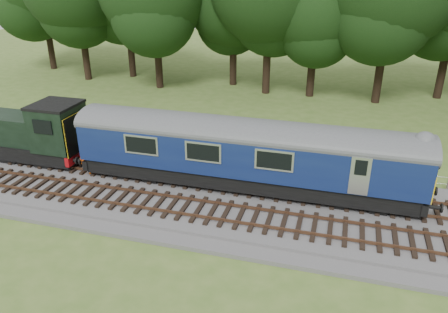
% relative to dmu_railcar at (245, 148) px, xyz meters
% --- Properties ---
extents(ground, '(120.00, 120.00, 0.00)m').
position_rel_dmu_railcar_xyz_m(ground, '(2.64, -1.40, -2.61)').
color(ground, '#4B6B27').
rests_on(ground, ground).
extents(ballast, '(70.00, 7.00, 0.35)m').
position_rel_dmu_railcar_xyz_m(ballast, '(2.64, -1.40, -2.43)').
color(ballast, '#4C4C4F').
rests_on(ballast, ground).
extents(track_north, '(67.20, 2.40, 0.21)m').
position_rel_dmu_railcar_xyz_m(track_north, '(2.64, -0.00, -2.19)').
color(track_north, black).
rests_on(track_north, ballast).
extents(track_south, '(67.20, 2.40, 0.21)m').
position_rel_dmu_railcar_xyz_m(track_south, '(2.64, -3.00, -2.19)').
color(track_south, black).
rests_on(track_south, ballast).
extents(fence, '(64.00, 0.12, 1.00)m').
position_rel_dmu_railcar_xyz_m(fence, '(2.64, 3.10, -2.61)').
color(fence, '#6B6054').
rests_on(fence, ground).
extents(tree_line, '(70.00, 8.00, 18.00)m').
position_rel_dmu_railcar_xyz_m(tree_line, '(2.64, 20.60, -2.61)').
color(tree_line, black).
rests_on(tree_line, ground).
extents(dmu_railcar, '(18.05, 2.86, 3.88)m').
position_rel_dmu_railcar_xyz_m(dmu_railcar, '(0.00, 0.00, 0.00)').
color(dmu_railcar, black).
rests_on(dmu_railcar, ground).
extents(shunter_loco, '(8.92, 2.60, 3.38)m').
position_rel_dmu_railcar_xyz_m(shunter_loco, '(-13.93, 0.00, -0.63)').
color(shunter_loco, black).
rests_on(shunter_loco, ground).
extents(worker, '(0.76, 0.57, 1.87)m').
position_rel_dmu_railcar_xyz_m(worker, '(-9.05, -0.85, -1.32)').
color(worker, '#FF620D').
rests_on(worker, ballast).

